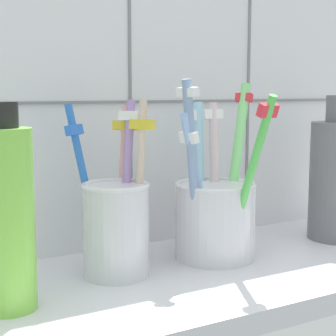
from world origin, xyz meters
The scene contains 5 objects.
counter_slab centered at (0.00, 0.00, 1.00)cm, with size 64.00×22.00×2.00cm, color silver.
tile_wall_back centered at (0.00, 12.00, 22.50)cm, with size 64.00×2.20×45.00cm.
toothbrush_cup_left centered at (-5.44, 2.80, 7.07)cm, with size 7.38×8.46×16.53cm.
toothbrush_cup_right centered at (5.62, 2.62, 6.84)cm, with size 12.01×12.66×18.39cm.
soap_bottle centered at (-16.34, -0.62, 9.55)cm, with size 4.40×4.40×16.44cm.
Camera 1 is at (-26.11, -43.49, 19.25)cm, focal length 58.98 mm.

